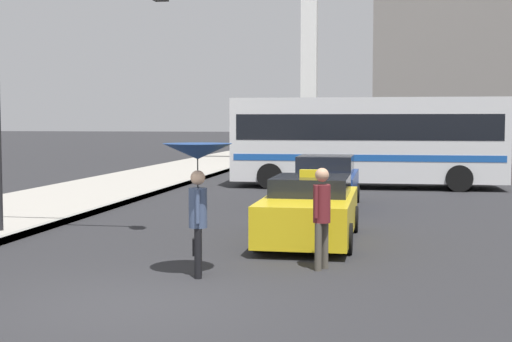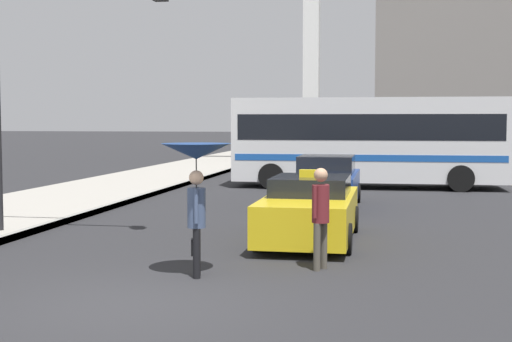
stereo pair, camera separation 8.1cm
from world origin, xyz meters
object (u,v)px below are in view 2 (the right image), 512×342
at_px(pedestrian_man, 321,210).
at_px(sedan_red, 326,183).
at_px(city_bus, 368,138).
at_px(pedestrian_with_umbrella, 196,167).
at_px(taxi, 310,210).
at_px(traffic_light, 60,40).

bearing_deg(pedestrian_man, sedan_red, -149.25).
xyz_separation_m(city_bus, pedestrian_with_umbrella, (-2.26, -16.30, -0.09)).
distance_m(taxi, traffic_light, 6.36).
relative_size(city_bus, pedestrian_man, 5.83).
height_order(pedestrian_with_umbrella, traffic_light, traffic_light).
bearing_deg(city_bus, pedestrian_man, 177.40).
height_order(taxi, pedestrian_man, pedestrian_man).
bearing_deg(city_bus, traffic_light, 154.32).
distance_m(taxi, sedan_red, 6.01).
height_order(sedan_red, pedestrian_with_umbrella, pedestrian_with_umbrella).
xyz_separation_m(pedestrian_with_umbrella, traffic_light, (-3.76, 2.98, 2.43)).
height_order(taxi, sedan_red, taxi).
xyz_separation_m(taxi, traffic_light, (-5.19, -0.87, 3.58)).
bearing_deg(city_bus, taxi, 174.81).
xyz_separation_m(city_bus, traffic_light, (-6.02, -13.32, 2.34)).
xyz_separation_m(sedan_red, traffic_light, (-5.00, -6.87, 3.53)).
relative_size(taxi, city_bus, 0.44).
bearing_deg(taxi, pedestrian_with_umbrella, 69.69).
xyz_separation_m(taxi, city_bus, (0.84, 12.45, 1.23)).
relative_size(taxi, pedestrian_man, 2.55).
bearing_deg(taxi, traffic_light, 9.47).
height_order(pedestrian_with_umbrella, pedestrian_man, pedestrian_with_umbrella).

